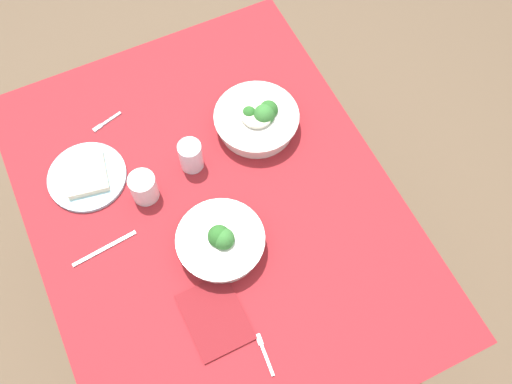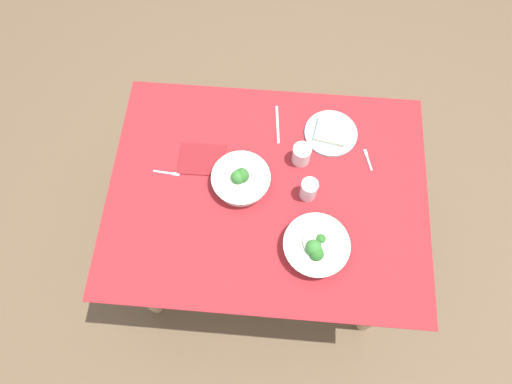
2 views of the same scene
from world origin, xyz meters
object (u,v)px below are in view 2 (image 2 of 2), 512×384
(broccoli_bowl_near, at_px, (316,247))
(fork_by_far_bowl, at_px, (168,173))
(water_glass_center, at_px, (301,154))
(water_glass_side, at_px, (309,190))
(fork_by_near_bowl, at_px, (368,159))
(napkin_folded_upper, at_px, (203,159))
(broccoli_bowl_far, at_px, (241,179))
(bread_side_plate, at_px, (331,133))
(table_knife_left, at_px, (278,125))

(broccoli_bowl_near, relative_size, fork_by_far_bowl, 2.27)
(water_glass_center, relative_size, fork_by_far_bowl, 0.81)
(water_glass_side, distance_m, fork_by_far_bowl, 0.57)
(water_glass_center, xyz_separation_m, fork_by_near_bowl, (0.27, 0.02, -0.04))
(napkin_folded_upper, bearing_deg, water_glass_center, 4.84)
(broccoli_bowl_near, relative_size, water_glass_center, 2.81)
(broccoli_bowl_far, height_order, broccoli_bowl_near, broccoli_bowl_near)
(broccoli_bowl_near, distance_m, fork_by_far_bowl, 0.65)
(water_glass_center, bearing_deg, bread_side_plate, 47.11)
(broccoli_bowl_far, distance_m, water_glass_center, 0.26)
(fork_by_far_bowl, distance_m, fork_by_near_bowl, 0.81)
(water_glass_center, height_order, table_knife_left, water_glass_center)
(napkin_folded_upper, bearing_deg, bread_side_plate, 17.52)
(broccoli_bowl_near, distance_m, table_knife_left, 0.56)
(broccoli_bowl_far, xyz_separation_m, table_knife_left, (0.13, 0.28, -0.03))
(bread_side_plate, distance_m, water_glass_side, 0.30)
(water_glass_center, relative_size, table_knife_left, 0.48)
(water_glass_side, distance_m, fork_by_near_bowl, 0.30)
(fork_by_far_bowl, bearing_deg, fork_by_near_bowl, 13.74)
(broccoli_bowl_near, xyz_separation_m, napkin_folded_upper, (-0.47, 0.34, -0.03))
(water_glass_side, xyz_separation_m, fork_by_far_bowl, (-0.56, 0.05, -0.05))
(bread_side_plate, bearing_deg, table_knife_left, 173.24)
(water_glass_side, bearing_deg, fork_by_near_bowl, 36.54)
(bread_side_plate, distance_m, fork_by_far_bowl, 0.69)
(broccoli_bowl_near, distance_m, napkin_folded_upper, 0.58)
(fork_by_far_bowl, bearing_deg, broccoli_bowl_near, -19.56)
(fork_by_far_bowl, bearing_deg, broccoli_bowl_far, 0.94)
(bread_side_plate, height_order, water_glass_center, water_glass_center)
(water_glass_side, bearing_deg, fork_by_far_bowl, 175.19)
(bread_side_plate, distance_m, fork_by_near_bowl, 0.19)
(fork_by_far_bowl, relative_size, fork_by_near_bowl, 1.12)
(broccoli_bowl_far, bearing_deg, fork_by_near_bowl, 16.44)
(broccoli_bowl_far, distance_m, broccoli_bowl_near, 0.39)
(broccoli_bowl_far, xyz_separation_m, water_glass_center, (0.23, 0.12, 0.01))
(broccoli_bowl_far, distance_m, fork_by_near_bowl, 0.53)
(water_glass_center, bearing_deg, table_knife_left, 123.45)
(fork_by_near_bowl, relative_size, table_knife_left, 0.53)
(broccoli_bowl_near, xyz_separation_m, bread_side_plate, (0.05, 0.50, -0.02))
(bread_side_plate, height_order, water_glass_side, water_glass_side)
(bread_side_plate, bearing_deg, napkin_folded_upper, -162.48)
(broccoli_bowl_far, height_order, fork_by_near_bowl, broccoli_bowl_far)
(water_glass_side, bearing_deg, bread_side_plate, 73.01)
(water_glass_side, distance_m, table_knife_left, 0.34)
(water_glass_center, distance_m, napkin_folded_upper, 0.40)
(water_glass_center, xyz_separation_m, table_knife_left, (-0.10, 0.16, -0.04))
(fork_by_far_bowl, height_order, table_knife_left, same)
(broccoli_bowl_near, bearing_deg, fork_by_near_bowl, 62.84)
(broccoli_bowl_near, relative_size, bread_side_plate, 1.11)
(table_knife_left, bearing_deg, broccoli_bowl_near, -168.00)
(broccoli_bowl_far, xyz_separation_m, bread_side_plate, (0.35, 0.25, -0.02))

